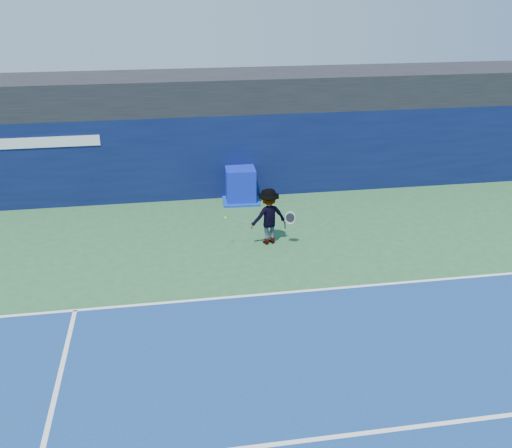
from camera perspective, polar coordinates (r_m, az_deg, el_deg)
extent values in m
plane|color=#2A5E33|center=(12.20, 5.08, -14.02)|extent=(80.00, 80.00, 0.00)
cube|color=white|center=(14.62, 2.21, -6.93)|extent=(24.00, 0.10, 0.01)
cube|color=white|center=(10.75, 7.83, -20.35)|extent=(24.00, 0.10, 0.01)
cube|color=black|center=(21.34, -2.27, 13.23)|extent=(36.00, 3.00, 1.20)
cube|color=#0B133C|center=(20.86, -1.82, 7.06)|extent=(36.00, 1.00, 3.00)
cube|color=white|center=(20.45, -21.66, 7.55)|extent=(4.50, 0.04, 0.35)
cube|color=#0C1AAE|center=(20.29, -1.57, 3.96)|extent=(1.07, 1.07, 1.23)
cube|color=#0B2FA6|center=(20.49, -1.55, 2.44)|extent=(1.34, 1.34, 0.08)
imported|color=white|center=(16.94, 1.27, 0.77)|extent=(1.23, 0.88, 1.73)
cylinder|color=black|center=(16.88, 2.92, -0.12)|extent=(0.08, 0.15, 0.27)
torus|color=silver|center=(16.76, 3.44, 0.62)|extent=(0.32, 0.18, 0.31)
cylinder|color=black|center=(16.76, 3.44, 0.62)|extent=(0.27, 0.14, 0.26)
sphere|color=#CAE419|center=(16.58, -3.07, 0.66)|extent=(0.06, 0.06, 0.06)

